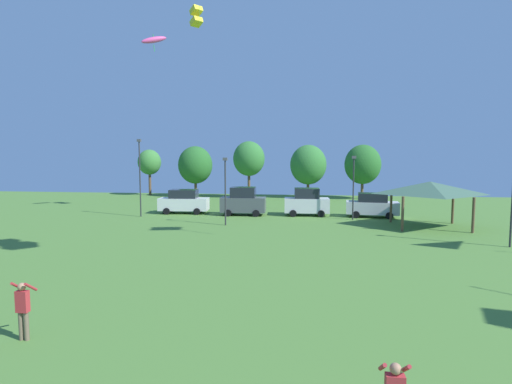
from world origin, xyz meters
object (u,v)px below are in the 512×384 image
object	(u,v)px
person_standing_mid_field	(23,307)
kite_flying_10	(196,16)
parked_car_rightmost_in_row	(372,205)
parked_car_second_from_left	(243,202)
treeline_tree_2	(249,159)
light_post_2	(353,184)
park_pavilion	(430,188)
kite_flying_5	(154,40)
treeline_tree_4	(363,164)
parked_car_third_from_left	(307,202)
treeline_tree_0	(149,162)
light_post_1	(225,187)
light_post_0	(140,174)
treeline_tree_1	(195,165)
parked_car_leftmost	(184,202)
treeline_tree_3	(308,165)

from	to	relation	value
person_standing_mid_field	kite_flying_10	size ratio (longest dim) A/B	1.01
person_standing_mid_field	parked_car_rightmost_in_row	world-z (taller)	parked_car_rightmost_in_row
parked_car_second_from_left	treeline_tree_2	xyz separation A→B (m)	(-1.76, 15.90, 3.94)
kite_flying_10	light_post_2	distance (m)	20.94
kite_flying_10	park_pavilion	xyz separation A→B (m)	(19.80, -4.58, -15.33)
kite_flying_5	kite_flying_10	xyz separation A→B (m)	(4.20, -0.24, 1.89)
light_post_2	treeline_tree_4	world-z (taller)	treeline_tree_4
parked_car_rightmost_in_row	parked_car_third_from_left	bearing A→B (deg)	-176.64
light_post_2	parked_car_second_from_left	bearing A→B (deg)	171.66
light_post_2	person_standing_mid_field	bearing A→B (deg)	-116.73
parked_car_third_from_left	park_pavilion	bearing A→B (deg)	-30.77
parked_car_rightmost_in_row	person_standing_mid_field	bearing A→B (deg)	-112.47
treeline_tree_0	treeline_tree_2	distance (m)	14.69
treeline_tree_0	light_post_1	bearing A→B (deg)	-55.82
light_post_1	light_post_2	size ratio (longest dim) A/B	0.97
treeline_tree_0	treeline_tree_2	size ratio (longest dim) A/B	0.86
light_post_0	treeline_tree_1	world-z (taller)	light_post_0
parked_car_leftmost	light_post_0	world-z (taller)	light_post_0
kite_flying_5	treeline_tree_2	xyz separation A→B (m)	(6.78, 15.59, -11.29)
person_standing_mid_field	treeline_tree_4	world-z (taller)	treeline_tree_4
person_standing_mid_field	treeline_tree_0	world-z (taller)	treeline_tree_0
parked_car_second_from_left	treeline_tree_1	world-z (taller)	treeline_tree_1
person_standing_mid_field	light_post_2	distance (m)	27.86
kite_flying_5	treeline_tree_4	world-z (taller)	kite_flying_5
kite_flying_5	parked_car_third_from_left	world-z (taller)	kite_flying_5
parked_car_leftmost	parked_car_third_from_left	distance (m)	11.89
park_pavilion	parked_car_leftmost	bearing A→B (deg)	166.85
parked_car_leftmost	treeline_tree_2	size ratio (longest dim) A/B	0.64
person_standing_mid_field	light_post_1	xyz separation A→B (m)	(1.97, 20.64, 2.08)
parked_car_rightmost_in_row	park_pavilion	size ratio (longest dim) A/B	0.75
light_post_0	treeline_tree_1	xyz separation A→B (m)	(-0.06, 18.60, 0.40)
parked_car_third_from_left	treeline_tree_0	distance (m)	28.29
person_standing_mid_field	park_pavilion	size ratio (longest dim) A/B	0.29
parked_car_rightmost_in_row	treeline_tree_1	world-z (taller)	treeline_tree_1
light_post_0	parked_car_leftmost	bearing A→B (deg)	37.74
treeline_tree_3	person_standing_mid_field	bearing A→B (deg)	-101.27
light_post_1	parked_car_rightmost_in_row	bearing A→B (deg)	25.26
parked_car_third_from_left	kite_flying_5	bearing A→B (deg)	178.01
light_post_0	treeline_tree_2	distance (m)	19.51
light_post_1	treeline_tree_4	size ratio (longest dim) A/B	0.77
person_standing_mid_field	kite_flying_5	xyz separation A→B (m)	(-6.02, 26.57, 15.48)
treeline_tree_1	parked_car_third_from_left	bearing A→B (deg)	-46.37
light_post_2	treeline_tree_3	world-z (taller)	treeline_tree_3
kite_flying_5	treeline_tree_3	distance (m)	25.33
parked_car_second_from_left	parked_car_leftmost	bearing A→B (deg)	173.75
kite_flying_5	light_post_1	xyz separation A→B (m)	(7.99, -5.93, -13.40)
light_post_2	treeline_tree_1	world-z (taller)	treeline_tree_1
person_standing_mid_field	parked_car_leftmost	bearing A→B (deg)	88.69
light_post_1	light_post_2	world-z (taller)	light_post_2
parked_car_second_from_left	treeline_tree_4	world-z (taller)	treeline_tree_4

